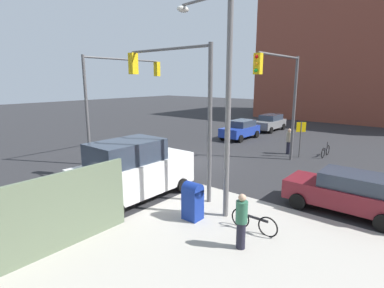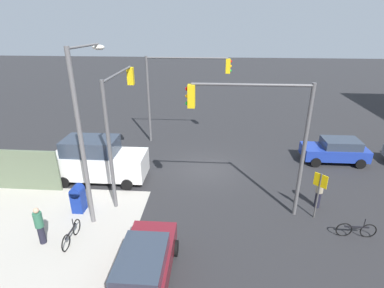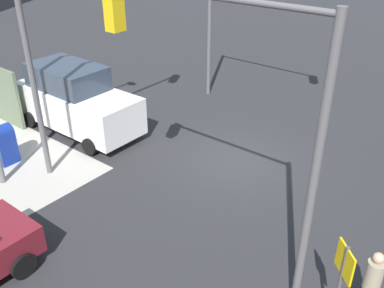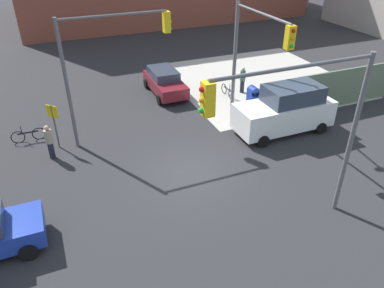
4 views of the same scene
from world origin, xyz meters
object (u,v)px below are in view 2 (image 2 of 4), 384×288
at_px(mailbox_blue, 78,198).
at_px(hatchback_maroon, 144,266).
at_px(pedestrian_crossing, 39,225).
at_px(traffic_signal_nw_corner, 260,125).
at_px(traffic_signal_se_corner, 180,82).
at_px(hatchback_blue, 336,150).
at_px(street_lamp_corner, 84,126).
at_px(pedestrian_waiting, 319,191).
at_px(bicycle_leaning_on_fence, 71,234).
at_px(traffic_signal_ne_corner, 119,110).
at_px(van_white_delivery, 98,160).
at_px(bicycle_at_crosswalk, 356,230).

bearing_deg(mailbox_blue, hatchback_maroon, 135.23).
bearing_deg(pedestrian_crossing, traffic_signal_nw_corner, 114.42).
height_order(traffic_signal_se_corner, hatchback_blue, traffic_signal_se_corner).
xyz_separation_m(street_lamp_corner, pedestrian_waiting, (-10.95, -1.63, -3.76)).
height_order(pedestrian_crossing, bicycle_leaning_on_fence, pedestrian_crossing).
height_order(street_lamp_corner, mailbox_blue, street_lamp_corner).
xyz_separation_m(traffic_signal_ne_corner, van_white_delivery, (1.80, -0.83, -3.32)).
bearing_deg(traffic_signal_nw_corner, mailbox_blue, 3.32).
bearing_deg(street_lamp_corner, mailbox_blue, -22.46).
xyz_separation_m(hatchback_blue, bicycle_leaning_on_fence, (14.20, 8.90, -0.50)).
bearing_deg(mailbox_blue, street_lamp_corner, 157.54).
relative_size(traffic_signal_ne_corner, pedestrian_crossing, 3.67).
height_order(street_lamp_corner, hatchback_maroon, street_lamp_corner).
relative_size(street_lamp_corner, pedestrian_crossing, 4.51).
height_order(traffic_signal_ne_corner, street_lamp_corner, street_lamp_corner).
bearing_deg(mailbox_blue, traffic_signal_nw_corner, -176.68).
bearing_deg(street_lamp_corner, hatchback_blue, -152.58).
bearing_deg(bicycle_at_crosswalk, hatchback_maroon, 20.38).
relative_size(pedestrian_crossing, pedestrian_waiting, 0.98).
distance_m(pedestrian_waiting, bicycle_at_crosswalk, 2.49).
distance_m(hatchback_maroon, hatchback_blue, 15.18).
relative_size(mailbox_blue, bicycle_at_crosswalk, 0.82).
xyz_separation_m(traffic_signal_nw_corner, street_lamp_corner, (7.57, 0.93, 0.07)).
xyz_separation_m(traffic_signal_nw_corner, mailbox_blue, (8.62, 0.50, -3.87)).
height_order(traffic_signal_ne_corner, pedestrian_waiting, traffic_signal_ne_corner).
bearing_deg(bicycle_at_crosswalk, street_lamp_corner, -2.71).
height_order(mailbox_blue, bicycle_leaning_on_fence, mailbox_blue).
height_order(hatchback_maroon, bicycle_leaning_on_fence, hatchback_maroon).
height_order(van_white_delivery, pedestrian_crossing, van_white_delivery).
bearing_deg(hatchback_maroon, pedestrian_crossing, -20.70).
bearing_deg(hatchback_maroon, traffic_signal_se_corner, -89.20).
height_order(traffic_signal_nw_corner, traffic_signal_ne_corner, same).
relative_size(mailbox_blue, hatchback_blue, 0.35).
xyz_separation_m(traffic_signal_se_corner, bicycle_at_crosswalk, (-8.92, 10.50, -4.33)).
distance_m(van_white_delivery, bicycle_at_crosswalk, 13.79).
relative_size(mailbox_blue, pedestrian_waiting, 0.79).
distance_m(hatchback_blue, van_white_delivery, 15.31).
bearing_deg(hatchback_blue, bicycle_leaning_on_fence, 32.07).
relative_size(street_lamp_corner, van_white_delivery, 1.48).
distance_m(hatchback_maroon, bicycle_leaning_on_fence, 4.24).
distance_m(hatchback_maroon, bicycle_at_crosswalk, 9.32).
xyz_separation_m(traffic_signal_ne_corner, hatchback_maroon, (-2.58, 6.61, -3.76)).
height_order(traffic_signal_se_corner, traffic_signal_ne_corner, same).
bearing_deg(pedestrian_waiting, pedestrian_crossing, 61.17).
relative_size(traffic_signal_ne_corner, van_white_delivery, 1.20).
xyz_separation_m(street_lamp_corner, hatchback_blue, (-13.75, -7.13, -3.86)).
bearing_deg(pedestrian_crossing, street_lamp_corner, 146.95).
bearing_deg(pedestrian_waiting, bicycle_leaning_on_fence, 61.82).
distance_m(hatchback_maroon, van_white_delivery, 8.64).
height_order(hatchback_blue, bicycle_at_crosswalk, hatchback_blue).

